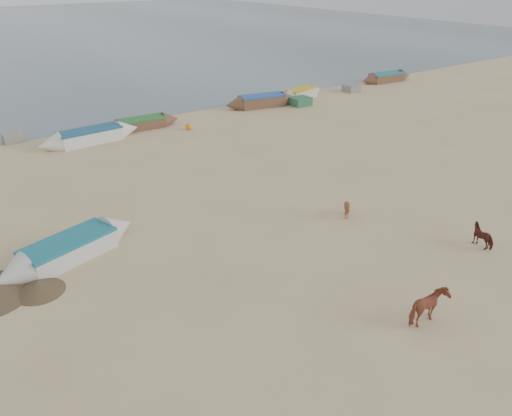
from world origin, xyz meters
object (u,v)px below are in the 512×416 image
Objects in this scene: cow_adult at (428,308)px; calf_right at (484,236)px; calf_front at (347,209)px; near_canoe at (69,249)px.

calf_right is (5.80, 1.75, -0.15)m from cow_adult.
cow_adult is 1.58× the size of calf_right.
calf_front is at bearing -27.07° from cow_adult.
calf_right is 16.10m from near_canoe.
cow_adult reaches higher than calf_right.
calf_right reaches higher than near_canoe.
calf_front is at bearing 8.10° from calf_right.
cow_adult is 12.94m from near_canoe.
near_canoe is at bearing -114.39° from calf_front.
cow_adult is 7.31m from calf_front.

